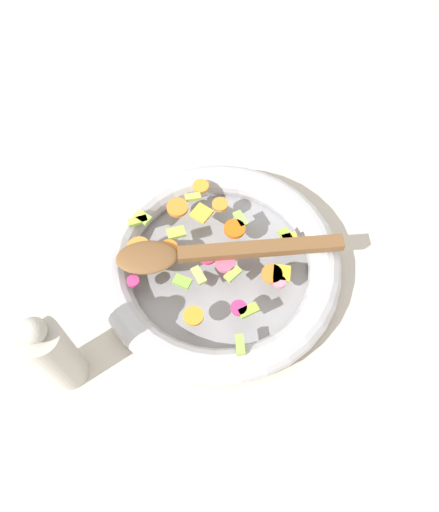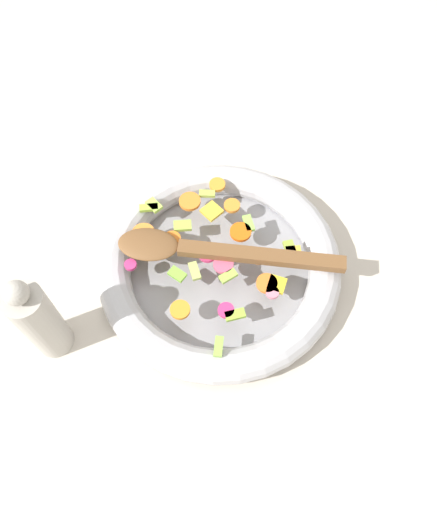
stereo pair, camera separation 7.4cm
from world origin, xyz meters
name	(u,v)px [view 2 (the right image)]	position (x,y,z in m)	size (l,w,h in m)	color
ground_plane	(220,271)	(0.00, 0.00, 0.00)	(4.00, 4.00, 0.00)	beige
skillet	(220,265)	(0.00, 0.00, 0.02)	(0.37, 0.37, 0.05)	gray
chopped_vegetables	(213,247)	(0.02, 0.01, 0.05)	(0.29, 0.26, 0.01)	orange
wooden_spoon	(206,250)	(0.01, 0.02, 0.06)	(0.18, 0.32, 0.01)	brown
pepper_mill	(39,320)	(-0.03, 0.26, 0.08)	(0.05, 0.05, 0.18)	#B2ADA3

